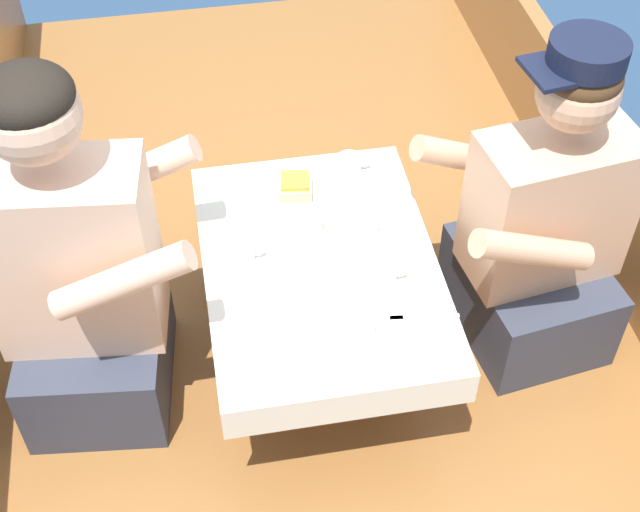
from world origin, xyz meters
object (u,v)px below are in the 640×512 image
object	(u,v)px
sandwich	(295,186)
coffee_cup_port	(241,252)
person_port	(80,280)
tin_can	(310,224)
coffee_cup_starboard	(383,274)
coffee_cup_center	(350,164)
person_starboard	(541,232)

from	to	relation	value
sandwich	coffee_cup_port	distance (m)	0.28
person_port	tin_can	bearing A→B (deg)	17.69
person_port	sandwich	xyz separation A→B (m)	(0.58, 0.27, -0.02)
coffee_cup_starboard	coffee_cup_center	xyz separation A→B (m)	(0.00, 0.43, -0.00)
coffee_cup_center	sandwich	bearing A→B (deg)	-156.94
coffee_cup_starboard	person_port	bearing A→B (deg)	172.76
person_port	coffee_cup_starboard	xyz separation A→B (m)	(0.74, -0.09, -0.02)
person_port	coffee_cup_center	size ratio (longest dim) A/B	10.62
sandwich	coffee_cup_port	bearing A→B (deg)	-127.96
person_starboard	coffee_cup_port	world-z (taller)	person_starboard
person_port	sandwich	size ratio (longest dim) A/B	9.84
person_starboard	coffee_cup_center	xyz separation A→B (m)	(-0.45, 0.33, 0.03)
person_starboard	coffee_cup_port	xyz separation A→B (m)	(-0.80, 0.04, 0.03)
person_starboard	person_port	bearing A→B (deg)	-7.73
sandwich	coffee_cup_starboard	bearing A→B (deg)	-65.55
coffee_cup_center	coffee_cup_starboard	bearing A→B (deg)	-90.47
person_port	tin_can	distance (m)	0.61
coffee_cup_port	tin_can	bearing A→B (deg)	21.30
person_port	tin_can	world-z (taller)	person_port
person_starboard	sandwich	world-z (taller)	person_starboard
person_starboard	coffee_cup_starboard	bearing A→B (deg)	4.40
coffee_cup_port	coffee_cup_starboard	xyz separation A→B (m)	(0.34, -0.14, 0.00)
coffee_cup_starboard	tin_can	bearing A→B (deg)	124.84
person_port	coffee_cup_starboard	distance (m)	0.75
coffee_cup_port	coffee_cup_center	xyz separation A→B (m)	(0.34, 0.30, -0.00)
coffee_cup_starboard	tin_can	world-z (taller)	coffee_cup_starboard
coffee_cup_port	tin_can	world-z (taller)	tin_can
person_starboard	tin_can	xyz separation A→B (m)	(-0.61, 0.11, 0.03)
coffee_cup_starboard	person_starboard	bearing A→B (deg)	12.46
coffee_cup_starboard	tin_can	xyz separation A→B (m)	(-0.15, 0.21, -0.00)
person_starboard	tin_can	world-z (taller)	person_starboard
person_port	coffee_cup_starboard	bearing A→B (deg)	-0.80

